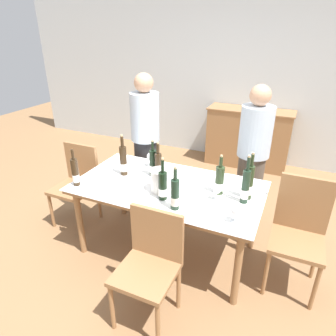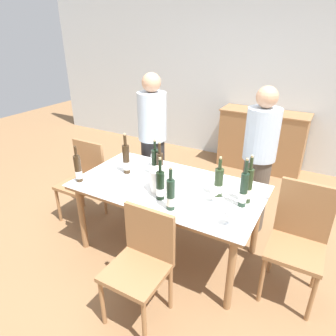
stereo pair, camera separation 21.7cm
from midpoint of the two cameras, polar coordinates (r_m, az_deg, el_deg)
The scene contains 22 objects.
ground_plane at distance 3.17m, azimuth -2.03°, elevation -15.16°, with size 12.00×12.00×0.00m, color olive.
back_wall at distance 5.03m, azimuth 12.13°, elevation 17.27°, with size 8.00×0.10×2.80m.
sideboard_cabinet at distance 4.91m, azimuth 13.75°, elevation 5.59°, with size 1.29×0.46×0.92m.
dining_table at distance 2.78m, azimuth -2.24°, elevation -4.69°, with size 1.71×0.95×0.73m.
ice_bucket at distance 2.62m, azimuth -3.75°, elevation -2.35°, with size 0.19×0.19×0.20m.
wine_bottle_0 at distance 2.49m, azimuth -3.50°, elevation -3.53°, with size 0.07×0.07×0.38m.
wine_bottle_1 at distance 2.94m, azimuth -10.59°, elevation 1.24°, with size 0.07×0.07×0.41m.
wine_bottle_2 at distance 2.36m, azimuth -1.30°, elevation -5.19°, with size 0.07×0.07×0.37m.
wine_bottle_3 at distance 2.90m, azimuth -5.02°, elevation 0.80°, with size 0.07×0.07×0.37m.
wine_bottle_4 at distance 2.84m, azimuth -4.06°, elevation 0.31°, with size 0.07×0.07×0.37m.
wine_bottle_5 at distance 2.55m, azimuth 12.89°, elevation -2.85°, with size 0.06×0.06×0.42m.
wine_bottle_6 at distance 2.87m, azimuth -19.33°, elevation -0.92°, with size 0.06×0.06×0.35m.
wine_bottle_7 at distance 2.59m, azimuth 7.44°, elevation -2.48°, with size 0.08×0.08×0.36m.
wine_bottle_8 at distance 2.49m, azimuth 12.13°, elevation -3.60°, with size 0.06×0.06×0.42m.
wine_glass_0 at distance 2.50m, azimuth 6.84°, elevation -4.33°, with size 0.07×0.07×0.13m.
wine_glass_1 at distance 3.09m, azimuth -5.31°, elevation 2.10°, with size 0.08×0.08×0.16m.
wine_glass_2 at distance 2.25m, azimuth 10.11°, elevation -8.02°, with size 0.09×0.09×0.15m.
chair_left_end at distance 3.52m, azimuth -18.58°, elevation -2.10°, with size 0.42×0.42×0.90m.
chair_right_end at distance 2.70m, azimuth 21.63°, elevation -10.54°, with size 0.42×0.42×0.97m.
chair_near_front at distance 2.30m, azimuth -6.16°, elevation -17.01°, with size 0.42×0.42×0.88m.
person_host at distance 3.56m, azimuth -6.02°, elevation 4.66°, with size 0.33×0.33×1.62m.
person_guest_left at distance 3.25m, azimuth 13.91°, elevation 1.49°, with size 0.33×0.33×1.57m.
Camera 1 is at (0.99, -2.20, 2.06)m, focal length 32.00 mm.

